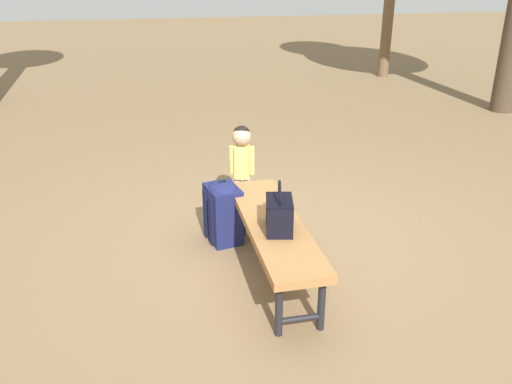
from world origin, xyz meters
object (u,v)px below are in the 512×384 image
child_standing (242,157)px  backpack_large (223,210)px  park_bench (274,228)px  handbag (279,213)px

child_standing → backpack_large: size_ratio=1.52×
park_bench → handbag: bearing=-175.9°
park_bench → handbag: handbag is taller
child_standing → handbag: bearing=-178.2°
backpack_large → child_standing: bearing=-27.2°
child_standing → backpack_large: bearing=152.8°
handbag → park_bench: bearing=4.1°
backpack_large → park_bench: bearing=-156.0°
park_bench → handbag: size_ratio=4.36×
handbag → backpack_large: handbag is taller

